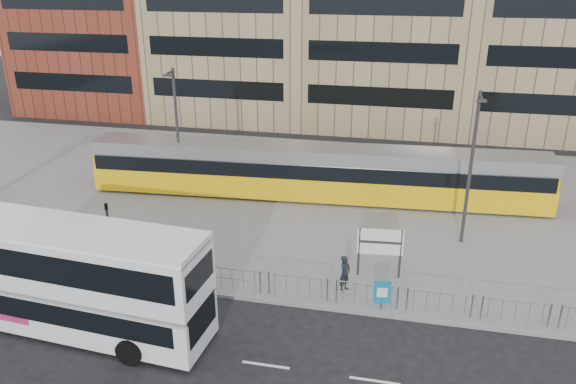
% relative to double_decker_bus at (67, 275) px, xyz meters
% --- Properties ---
extents(ground, '(120.00, 120.00, 0.00)m').
position_rel_double_decker_bus_xyz_m(ground, '(6.14, 3.39, -2.48)').
color(ground, black).
rests_on(ground, ground).
extents(plaza, '(64.00, 24.00, 0.15)m').
position_rel_double_decker_bus_xyz_m(plaza, '(6.14, 15.39, -2.40)').
color(plaza, slate).
rests_on(plaza, ground).
extents(kerb, '(64.00, 0.25, 0.17)m').
position_rel_double_decker_bus_xyz_m(kerb, '(6.14, 3.44, -2.40)').
color(kerb, gray).
rests_on(kerb, ground).
extents(pedestrian_barrier, '(32.07, 0.07, 1.10)m').
position_rel_double_decker_bus_xyz_m(pedestrian_barrier, '(8.14, 3.89, -1.49)').
color(pedestrian_barrier, gray).
rests_on(pedestrian_barrier, plaza).
extents(road_markings, '(62.00, 0.12, 0.01)m').
position_rel_double_decker_bus_xyz_m(road_markings, '(7.14, -0.61, -2.47)').
color(road_markings, white).
rests_on(road_markings, ground).
extents(double_decker_bus, '(11.63, 3.60, 4.58)m').
position_rel_double_decker_bus_xyz_m(double_decker_bus, '(0.00, 0.00, 0.00)').
color(double_decker_bus, white).
rests_on(double_decker_bus, ground).
extents(tram, '(28.08, 4.38, 3.30)m').
position_rel_double_decker_bus_xyz_m(tram, '(7.25, 15.35, -0.67)').
color(tram, yellow).
rests_on(tram, plaza).
extents(station_sign, '(2.11, 0.26, 2.43)m').
position_rel_double_decker_bus_xyz_m(station_sign, '(11.78, 6.45, -0.64)').
color(station_sign, '#2D2D30').
rests_on(station_sign, plaza).
extents(ad_panel, '(0.71, 0.17, 1.33)m').
position_rel_double_decker_bus_xyz_m(ad_panel, '(12.09, 3.79, -1.55)').
color(ad_panel, '#2D2D30').
rests_on(ad_panel, plaza).
extents(pedestrian, '(0.63, 0.74, 1.72)m').
position_rel_double_decker_bus_xyz_m(pedestrian, '(10.37, 4.89, -1.47)').
color(pedestrian, black).
rests_on(pedestrian, plaza).
extents(traffic_light_west, '(0.23, 0.25, 3.10)m').
position_rel_double_decker_bus_xyz_m(traffic_light_west, '(-1.11, 5.15, -0.35)').
color(traffic_light_west, '#2D2D30').
rests_on(traffic_light_west, plaza).
extents(lamp_post_west, '(0.45, 1.04, 7.90)m').
position_rel_double_decker_bus_xyz_m(lamp_post_west, '(-1.27, 14.36, 2.00)').
color(lamp_post_west, '#2D2D30').
rests_on(lamp_post_west, plaza).
extents(lamp_post_east, '(0.45, 1.04, 8.03)m').
position_rel_double_decker_bus_xyz_m(lamp_post_east, '(15.84, 10.91, 2.06)').
color(lamp_post_east, '#2D2D30').
rests_on(lamp_post_east, plaza).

